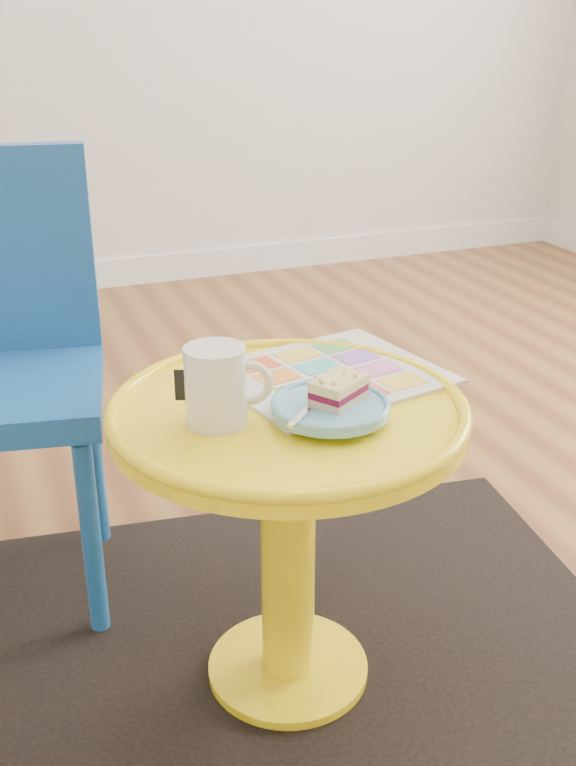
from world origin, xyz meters
name	(u,v)px	position (x,y,z in m)	size (l,w,h in m)	color
floor	(374,499)	(0.00, 0.00, 0.00)	(4.00, 4.00, 0.00)	brown
rug	(288,672)	(-0.42, -0.48, 0.00)	(1.30, 1.10, 0.01)	black
side_table	(288,490)	(-0.42, -0.48, 0.38)	(0.56, 0.56, 0.53)	yellow
newspaper	(328,375)	(-0.31, -0.39, 0.53)	(0.35, 0.30, 0.01)	silver
mug	(218,383)	(-0.53, -0.50, 0.59)	(0.13, 0.09, 0.12)	white
plate	(330,408)	(-0.37, -0.55, 0.55)	(0.18, 0.18, 0.02)	#60A5CB
cake_slice	(339,390)	(-0.36, -0.54, 0.57)	(0.10, 0.09, 0.04)	#D3BC8C
fork	(312,406)	(-0.40, -0.55, 0.56)	(0.11, 0.11, 0.00)	silver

